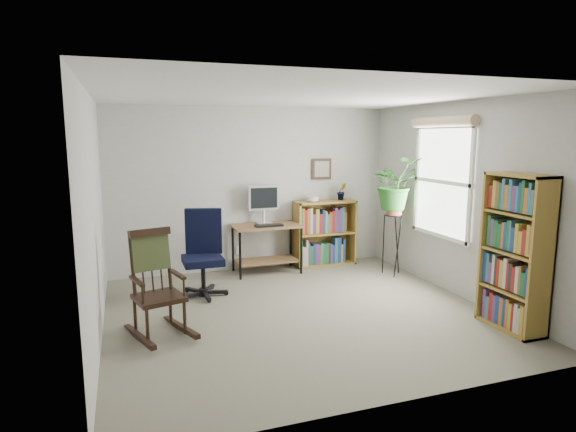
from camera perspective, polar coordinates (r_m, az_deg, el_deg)
name	(u,v)px	position (r m, az deg, el deg)	size (l,w,h in m)	color
floor	(299,312)	(5.58, 1.37, -11.36)	(4.20, 4.00, 0.00)	slate
ceiling	(300,96)	(5.23, 1.47, 14.05)	(4.20, 4.00, 0.00)	silver
wall_back	(253,189)	(7.16, -4.18, 3.17)	(4.20, 0.00, 2.40)	#B0B0AC
wall_front	(398,248)	(3.50, 12.95, -3.67)	(4.20, 0.00, 2.40)	#B0B0AC
wall_left	(94,219)	(4.95, -21.99, -0.30)	(0.00, 4.00, 2.40)	#B0B0AC
wall_right	(459,200)	(6.31, 19.60, 1.80)	(0.00, 4.00, 2.40)	#B0B0AC
window	(442,182)	(6.50, 17.77, 3.88)	(0.12, 1.20, 1.50)	white
desk	(267,249)	(7.05, -2.54, -3.89)	(0.98, 0.54, 0.71)	brown
monitor	(264,205)	(7.07, -2.90, 1.37)	(0.46, 0.16, 0.56)	silver
keyboard	(269,225)	(6.86, -2.28, -1.13)	(0.40, 0.15, 0.03)	black
office_chair	(203,253)	(6.06, -10.09, -4.38)	(0.60, 0.60, 1.10)	black
rocking_chair	(158,283)	(4.97, -15.11, -7.71)	(0.56, 0.93, 1.08)	black
low_bookshelf	(325,233)	(7.46, 4.39, -2.02)	(0.95, 0.32, 1.00)	olive
tall_bookshelf	(515,253)	(5.42, 25.33, -3.97)	(0.30, 0.71, 1.61)	olive
plant_stand	(393,240)	(7.06, 12.32, -2.78)	(0.28, 0.28, 1.02)	black
spider_plant	(396,158)	(6.92, 12.66, 6.72)	(1.69, 1.88, 1.46)	#2B6F27
potted_plant_small	(342,197)	(7.49, 6.38, 2.31)	(0.13, 0.24, 0.11)	#2B6F27
framed_picture	(322,169)	(7.46, 4.02, 5.58)	(0.32, 0.04, 0.32)	black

